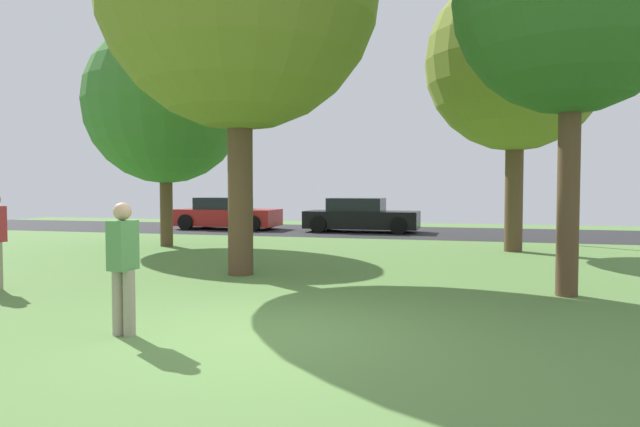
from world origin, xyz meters
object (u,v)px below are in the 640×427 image
(parked_car_black, at_px, (361,216))
(street_lamp_post, at_px, (577,171))
(maple_tree_near, at_px, (165,104))
(person_walking, at_px, (123,263))
(parked_car_red, at_px, (227,214))
(birch_tree_lone, at_px, (516,61))

(parked_car_black, xyz_separation_m, street_lamp_post, (7.27, -3.48, 1.63))
(maple_tree_near, bearing_deg, street_lamp_post, 15.96)
(street_lamp_post, bearing_deg, person_walking, -118.64)
(maple_tree_near, relative_size, parked_car_red, 1.55)
(birch_tree_lone, height_order, maple_tree_near, birch_tree_lone)
(person_walking, bearing_deg, birch_tree_lone, -19.83)
(birch_tree_lone, height_order, parked_car_black, birch_tree_lone)
(birch_tree_lone, bearing_deg, maple_tree_near, -172.89)
(person_walking, height_order, parked_car_black, person_walking)
(street_lamp_post, bearing_deg, parked_car_red, 164.83)
(parked_car_red, bearing_deg, birch_tree_lone, -27.12)
(person_walking, distance_m, street_lamp_post, 14.53)
(parked_car_black, bearing_deg, street_lamp_post, -25.57)
(parked_car_red, height_order, street_lamp_post, street_lamp_post)
(birch_tree_lone, height_order, street_lamp_post, birch_tree_lone)
(parked_car_red, bearing_deg, parked_car_black, -0.41)
(maple_tree_near, bearing_deg, parked_car_black, 56.51)
(birch_tree_lone, bearing_deg, street_lamp_post, 48.07)
(parked_car_black, bearing_deg, person_walking, -88.81)
(maple_tree_near, bearing_deg, parked_car_red, 99.70)
(birch_tree_lone, relative_size, parked_car_black, 1.72)
(street_lamp_post, bearing_deg, birch_tree_lone, -131.93)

